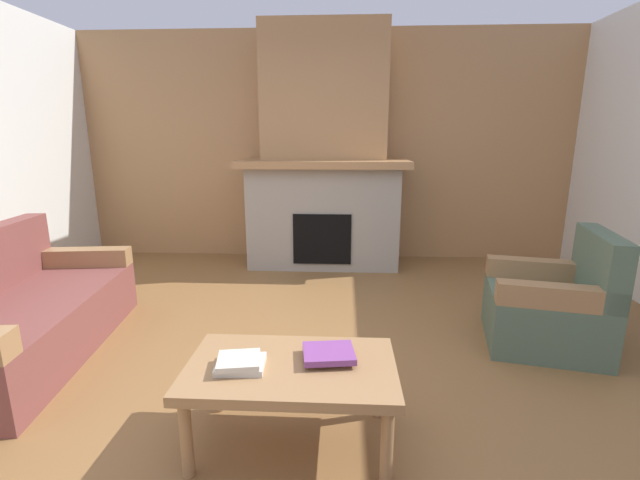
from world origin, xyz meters
The scene contains 8 objects.
ground centered at (0.00, 0.00, 0.00)m, with size 9.00×9.00×0.00m, color brown.
wall_back_wood_panel centered at (0.00, 3.00, 1.35)m, with size 6.00×0.12×2.70m, color #A87A4C.
fireplace centered at (0.00, 2.62, 1.16)m, with size 1.90×0.82×2.70m.
couch centered at (-1.99, 0.23, 0.29)m, with size 1.06×1.89×0.85m.
armchair centered at (1.74, 0.61, 0.29)m, with size 0.90×0.90×0.85m.
coffee_table centered at (-0.01, -0.55, 0.38)m, with size 1.00×0.60×0.43m.
book_stack_near_edge centered at (-0.24, -0.59, 0.46)m, with size 0.23×0.22×0.06m.
book_stack_center centered at (0.17, -0.49, 0.46)m, with size 0.27×0.24×0.05m.
Camera 1 is at (0.23, -2.40, 1.49)m, focal length 24.28 mm.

